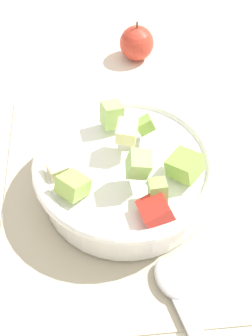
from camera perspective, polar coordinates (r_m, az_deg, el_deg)
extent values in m
plane|color=silver|center=(0.63, -0.59, -3.08)|extent=(2.40, 2.40, 0.00)
cube|color=#BCB299|center=(0.62, -0.59, -2.91)|extent=(0.41, 0.34, 0.01)
cylinder|color=white|center=(0.60, 0.00, -1.06)|extent=(0.23, 0.23, 0.06)
torus|color=white|center=(0.58, 0.00, 0.74)|extent=(0.25, 0.25, 0.02)
cube|color=#93C160|center=(0.52, 1.68, 0.50)|extent=(0.03, 0.03, 0.04)
cube|color=beige|center=(0.56, 0.12, 4.85)|extent=(0.04, 0.03, 0.03)
cube|color=#A3CC6B|center=(0.60, -1.90, 7.05)|extent=(0.04, 0.04, 0.04)
cube|color=#8CB74C|center=(0.55, 7.78, 0.33)|extent=(0.05, 0.06, 0.04)
cube|color=beige|center=(0.56, -9.03, -0.02)|extent=(0.03, 0.03, 0.02)
cube|color=#9EC656|center=(0.53, -7.03, -2.31)|extent=(0.05, 0.05, 0.03)
cube|color=red|center=(0.51, 3.89, -5.65)|extent=(0.04, 0.05, 0.04)
cube|color=#8CB74C|center=(0.58, 2.50, 5.70)|extent=(0.03, 0.03, 0.03)
cube|color=#93C160|center=(0.52, 4.21, -3.05)|extent=(0.03, 0.02, 0.03)
ellipsoid|color=#B7B7BC|center=(0.54, 5.88, -14.29)|extent=(0.06, 0.05, 0.01)
sphere|color=#BC3828|center=(0.83, 1.42, 16.16)|extent=(0.06, 0.06, 0.06)
cylinder|color=brown|center=(0.81, 1.47, 18.37)|extent=(0.00, 0.00, 0.01)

